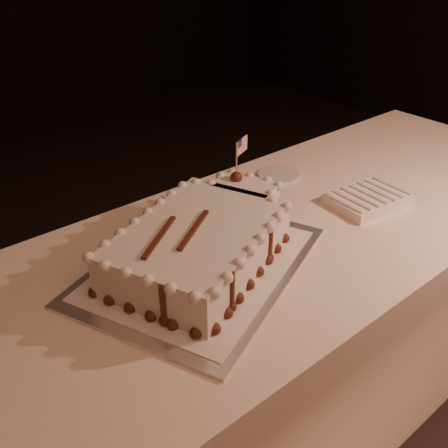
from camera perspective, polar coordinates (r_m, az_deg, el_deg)
banquet_table at (r=1.62m, az=4.48°, el=-12.42°), size 2.40×0.80×0.75m
cake_board at (r=1.26m, az=-2.81°, el=-4.70°), size 0.73×0.65×0.01m
doily at (r=1.26m, az=-2.81°, el=-4.52°), size 0.66×0.59×0.00m
sheet_cake at (r=1.25m, az=-2.16°, el=-1.71°), size 0.60×0.46×0.23m
napkin_stack at (r=1.59m, az=16.08°, el=2.74°), size 0.25×0.19×0.04m
side_plate at (r=1.72m, az=6.23°, el=5.59°), size 0.14×0.14×0.01m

